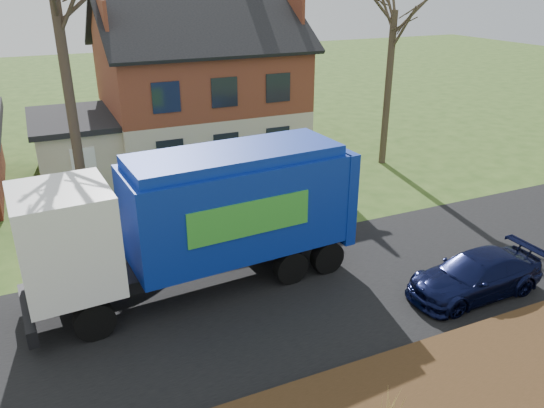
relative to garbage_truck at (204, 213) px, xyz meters
name	(u,v)px	position (x,y,z in m)	size (l,w,h in m)	color
ground	(282,298)	(1.75, -1.62, -2.38)	(120.00, 120.00, 0.00)	#2D4918
road	(282,298)	(1.75, -1.62, -2.37)	(80.00, 7.00, 0.02)	black
main_house	(190,79)	(3.24, 12.29, 1.65)	(12.95, 8.95, 9.26)	#BFB299
garbage_truck	(204,213)	(0.00, 0.00, 0.00)	(9.79, 3.22, 4.13)	black
silver_sedan	(127,234)	(-1.85, 2.84, -1.56)	(1.73, 4.97, 1.64)	#9FA1A6
navy_wagon	(475,275)	(7.00, -3.71, -1.76)	(1.73, 4.26, 1.24)	black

